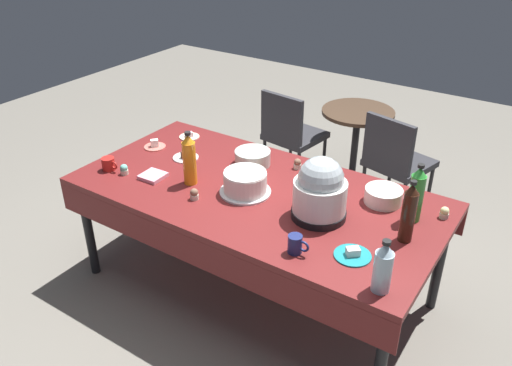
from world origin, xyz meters
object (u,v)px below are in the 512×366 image
object	(u,v)px
ceramic_snack_bowl	(383,196)
coffee_mug_navy	(296,244)
glass_salad_bowl	(253,158)
cupcake_mint	(262,173)
soda_bottle_lime_soda	(416,194)
cupcake_vanilla	(444,213)
cupcake_berry	(297,164)
dessert_plate_white	(186,156)
maroon_chair_left	(290,131)
cupcake_lemon	(124,170)
soda_bottle_orange_juice	(189,160)
dessert_plate_teal	(353,254)
coffee_mug_red	(109,164)
slow_cooker	(320,191)
frosted_layer_cake	(245,183)
soda_bottle_water	(383,268)
maroon_chair_right	(395,158)
round_cafe_table	(356,135)
cupcake_rose	(194,194)
dessert_plate_cream	(189,136)
dessert_plate_coral	(155,145)
soda_bottle_cola	(409,213)
potluck_table	(256,199)

from	to	relation	value
ceramic_snack_bowl	coffee_mug_navy	size ratio (longest dim) A/B	1.87
glass_salad_bowl	cupcake_mint	size ratio (longest dim) A/B	3.45
soda_bottle_lime_soda	cupcake_vanilla	bearing A→B (deg)	38.85
cupcake_mint	cupcake_berry	xyz separation A→B (m)	(0.12, 0.22, 0.00)
dessert_plate_white	maroon_chair_left	xyz separation A→B (m)	(0.07, 1.28, -0.27)
dessert_plate_white	coffee_mug_navy	distance (m)	1.23
cupcake_lemon	soda_bottle_orange_juice	size ratio (longest dim) A/B	0.20
dessert_plate_teal	coffee_mug_red	xyz separation A→B (m)	(-1.67, -0.03, 0.03)
cupcake_lemon	soda_bottle_lime_soda	xyz separation A→B (m)	(1.68, 0.49, 0.12)
slow_cooker	soda_bottle_orange_juice	world-z (taller)	slow_cooker
slow_cooker	frosted_layer_cake	bearing A→B (deg)	-178.95
soda_bottle_orange_juice	soda_bottle_lime_soda	size ratio (longest dim) A/B	1.00
soda_bottle_water	maroon_chair_left	bearing A→B (deg)	129.88
maroon_chair_right	round_cafe_table	size ratio (longest dim) A/B	1.18
glass_salad_bowl	cupcake_berry	world-z (taller)	glass_salad_bowl
slow_cooker	soda_bottle_water	xyz separation A→B (m)	(0.51, -0.38, -0.04)
glass_salad_bowl	soda_bottle_water	xyz separation A→B (m)	(1.16, -0.70, 0.08)
frosted_layer_cake	cupcake_lemon	world-z (taller)	frosted_layer_cake
cupcake_rose	coffee_mug_navy	world-z (taller)	coffee_mug_navy
round_cafe_table	glass_salad_bowl	bearing A→B (deg)	-96.74
dessert_plate_white	cupcake_mint	distance (m)	0.57
slow_cooker	ceramic_snack_bowl	world-z (taller)	slow_cooker
cupcake_lemon	maroon_chair_right	distance (m)	2.07
cupcake_rose	dessert_plate_cream	bearing A→B (deg)	131.85
soda_bottle_orange_juice	maroon_chair_right	size ratio (longest dim) A/B	0.40
frosted_layer_cake	dessert_plate_white	distance (m)	0.61
maroon_chair_right	round_cafe_table	xyz separation A→B (m)	(-0.43, 0.22, 0.01)
slow_cooker	dessert_plate_coral	size ratio (longest dim) A/B	2.39
maroon_chair_left	round_cafe_table	xyz separation A→B (m)	(0.51, 0.22, 0.01)
soda_bottle_lime_soda	maroon_chair_left	size ratio (longest dim) A/B	0.40
glass_salad_bowl	dessert_plate_cream	bearing A→B (deg)	171.12
cupcake_berry	coffee_mug_navy	world-z (taller)	coffee_mug_navy
slow_cooker	cupcake_berry	xyz separation A→B (m)	(-0.38, 0.43, -0.13)
dessert_plate_cream	dessert_plate_teal	bearing A→B (deg)	-22.21
frosted_layer_cake	dessert_plate_teal	distance (m)	0.82
cupcake_lemon	soda_bottle_orange_juice	bearing A→B (deg)	19.01
soda_bottle_cola	round_cafe_table	size ratio (longest dim) A/B	0.48
maroon_chair_right	coffee_mug_navy	bearing A→B (deg)	-86.23
glass_salad_bowl	coffee_mug_red	distance (m)	0.92
frosted_layer_cake	round_cafe_table	xyz separation A→B (m)	(-0.01, 1.66, -0.32)
coffee_mug_navy	coffee_mug_red	bearing A→B (deg)	175.92
dessert_plate_teal	round_cafe_table	xyz separation A→B (m)	(-0.80, 1.88, -0.26)
dessert_plate_teal	maroon_chair_left	size ratio (longest dim) A/B	0.22
glass_salad_bowl	dessert_plate_coral	world-z (taller)	glass_salad_bowl
frosted_layer_cake	dessert_plate_cream	bearing A→B (deg)	151.50
soda_bottle_orange_juice	cupcake_lemon	bearing A→B (deg)	-160.99
glass_salad_bowl	soda_bottle_cola	distance (m)	1.16
cupcake_rose	maroon_chair_left	bearing A→B (deg)	100.87
dessert_plate_teal	soda_bottle_lime_soda	world-z (taller)	soda_bottle_lime_soda
dessert_plate_coral	potluck_table	bearing A→B (deg)	-6.70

